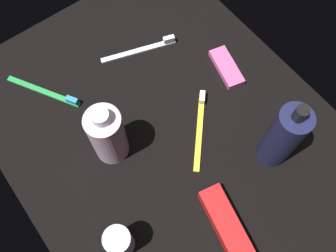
% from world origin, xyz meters
% --- Properties ---
extents(ground_plane, '(0.84, 0.64, 0.01)m').
position_xyz_m(ground_plane, '(0.00, 0.00, -0.01)').
color(ground_plane, black).
extents(lotion_bottle, '(0.06, 0.06, 0.20)m').
position_xyz_m(lotion_bottle, '(0.17, 0.14, 0.09)').
color(lotion_bottle, '#1B1E41').
rests_on(lotion_bottle, ground_plane).
extents(bodywash_bottle, '(0.07, 0.07, 0.16)m').
position_xyz_m(bodywash_bottle, '(-0.04, -0.11, 0.07)').
color(bodywash_bottle, silver).
rests_on(bodywash_bottle, ground_plane).
extents(deodorant_stick, '(0.05, 0.05, 0.09)m').
position_xyz_m(deodorant_stick, '(0.13, -0.21, 0.04)').
color(deodorant_stick, silver).
rests_on(deodorant_stick, ground_plane).
extents(toothbrush_white, '(0.07, 0.17, 0.02)m').
position_xyz_m(toothbrush_white, '(-0.20, 0.08, 0.01)').
color(toothbrush_white, white).
rests_on(toothbrush_white, ground_plane).
extents(toothbrush_yellow, '(0.14, 0.13, 0.02)m').
position_xyz_m(toothbrush_yellow, '(0.03, 0.06, 0.01)').
color(toothbrush_yellow, yellow).
rests_on(toothbrush_yellow, ground_plane).
extents(toothbrush_green, '(0.16, 0.10, 0.02)m').
position_xyz_m(toothbrush_green, '(-0.23, -0.16, 0.01)').
color(toothbrush_green, green).
rests_on(toothbrush_green, ground_plane).
extents(toothpaste_box_red, '(0.18, 0.08, 0.03)m').
position_xyz_m(toothpaste_box_red, '(0.23, -0.04, 0.02)').
color(toothpaste_box_red, red).
rests_on(toothpaste_box_red, ground_plane).
extents(snack_bar_pink, '(0.11, 0.06, 0.01)m').
position_xyz_m(snack_bar_pink, '(-0.04, 0.20, 0.01)').
color(snack_bar_pink, '#E55999').
rests_on(snack_bar_pink, ground_plane).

